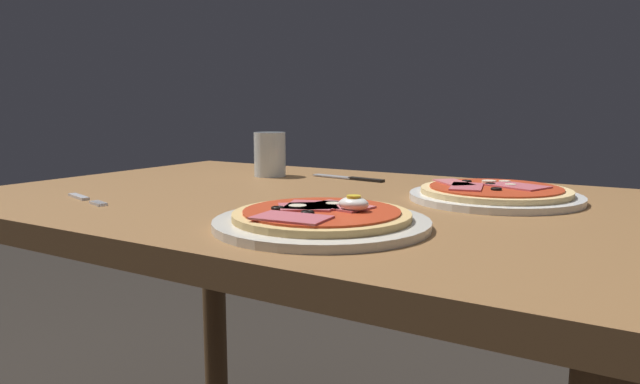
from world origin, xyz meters
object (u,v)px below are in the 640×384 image
at_px(knife, 352,178).
at_px(dining_table, 303,256).
at_px(pizza_across_left, 495,194).
at_px(pizza_foreground, 322,219).
at_px(fork, 84,198).
at_px(water_glass_near, 270,157).

bearing_deg(knife, dining_table, -83.09).
bearing_deg(pizza_across_left, pizza_foreground, -112.02).
bearing_deg(pizza_foreground, fork, -177.49).
height_order(pizza_foreground, fork, pizza_foreground).
xyz_separation_m(pizza_foreground, pizza_across_left, (0.15, 0.36, -0.00)).
bearing_deg(pizza_foreground, water_glass_near, 133.15).
height_order(pizza_across_left, fork, pizza_across_left).
height_order(dining_table, pizza_foreground, pizza_foreground).
distance_m(fork, knife, 0.58).
relative_size(pizza_foreground, fork, 1.98).
bearing_deg(pizza_across_left, dining_table, -157.64).
xyz_separation_m(dining_table, pizza_foreground, (0.18, -0.23, 0.13)).
relative_size(fork, knife, 0.79).
bearing_deg(fork, pizza_foreground, 2.51).
bearing_deg(water_glass_near, knife, 13.04).
bearing_deg(pizza_foreground, knife, 113.51).
relative_size(dining_table, fork, 8.07).
relative_size(dining_table, knife, 6.38).
distance_m(water_glass_near, knife, 0.21).
bearing_deg(pizza_across_left, knife, 160.76).
height_order(dining_table, pizza_across_left, pizza_across_left).
bearing_deg(fork, dining_table, 38.63).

